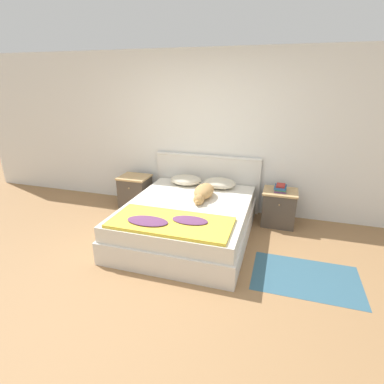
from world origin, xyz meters
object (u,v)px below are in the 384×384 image
Objects in this scene: bed at (188,220)px; book_stack at (281,188)px; nightstand_left at (135,191)px; dog at (204,192)px; pillow_right at (220,183)px; pillow_left at (186,180)px; nightstand_right at (279,207)px.

book_stack is at bearing 31.82° from bed.
dog reaches higher than nightstand_left.
nightstand_left is at bearing 159.96° from dog.
pillow_right is at bearing 76.23° from dog.
bed is 2.93× the size of dog.
dog is (1.36, -0.50, 0.31)m from nightstand_left.
pillow_left is at bearing 180.00° from pillow_right.
book_stack reaches higher than nightstand_left.
dog reaches higher than bed.
book_stack is (1.05, 0.48, 0.01)m from dog.
nightstand_right is 0.97m from pillow_right.
dog is at bearing -103.77° from pillow_right.
bed is at bearing -109.69° from pillow_right.
dog is (0.15, 0.27, 0.34)m from bed.
bed is 0.46m from dog.
pillow_left is 1.00× the size of pillow_right.
nightstand_right is 1.08× the size of pillow_left.
bed is 3.77× the size of nightstand_left.
dog is 2.95× the size of book_stack.
nightstand_right is at bearing 25.23° from dog.
book_stack reaches higher than bed.
pillow_left is (-1.49, 0.02, 0.29)m from nightstand_right.
pillow_right is 0.72× the size of dog.
book_stack is at bearing -0.47° from nightstand_left.
bed is 4.07× the size of pillow_left.
dog reaches higher than pillow_right.
dog is at bearing -20.04° from nightstand_left.
book_stack is (1.48, -0.04, 0.03)m from pillow_left.
pillow_right is 0.92m from book_stack.
pillow_left is 1.48m from book_stack.
pillow_left reaches higher than bed.
dog is at bearing -49.78° from pillow_left.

